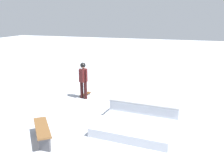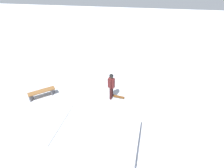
# 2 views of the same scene
# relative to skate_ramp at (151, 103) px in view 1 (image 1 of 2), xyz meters

# --- Properties ---
(ground_plane) EXTENTS (60.00, 60.00, 0.00)m
(ground_plane) POSITION_rel_skate_ramp_xyz_m (-1.31, -0.52, -0.32)
(ground_plane) COLOR #B2B7C1
(skate_ramp) EXTENTS (5.57, 2.99, 0.74)m
(skate_ramp) POSITION_rel_skate_ramp_xyz_m (0.00, 0.00, 0.00)
(skate_ramp) COLOR silver
(skate_ramp) RESTS_ON ground
(skater) EXTENTS (0.42, 0.43, 1.73)m
(skater) POSITION_rel_skate_ramp_xyz_m (-0.54, -3.31, 0.69)
(skater) COLOR black
(skater) RESTS_ON ground
(skateboard) EXTENTS (0.82, 0.37, 0.09)m
(skateboard) POSITION_rel_skate_ramp_xyz_m (-0.94, -3.42, -0.24)
(skateboard) COLOR #593314
(skateboard) RESTS_ON ground
(park_bench) EXTENTS (1.49, 1.32, 0.48)m
(park_bench) POSITION_rel_skate_ramp_xyz_m (3.71, -2.76, 0.04)
(park_bench) COLOR brown
(park_bench) RESTS_ON ground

